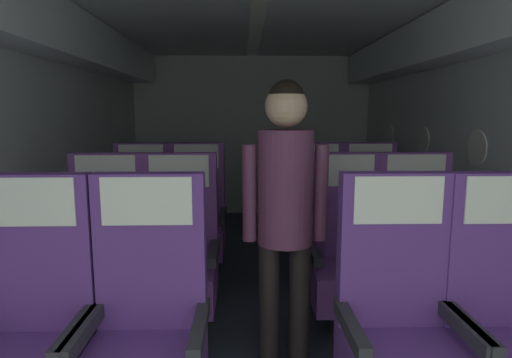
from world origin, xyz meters
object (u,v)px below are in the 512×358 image
at_px(seat_a_right_aisle, 511,335).
at_px(seat_c_left_aisle, 197,222).
at_px(seat_c_right_window, 317,221).
at_px(flight_attendant, 285,201).
at_px(seat_b_right_window, 346,259).
at_px(seat_b_left_window, 105,261).
at_px(seat_a_left_window, 28,341).
at_px(seat_b_left_aisle, 179,261).
at_px(seat_b_right_aisle, 417,259).
at_px(seat_a_left_aisle, 147,339).
at_px(seat_c_right_aisle, 371,221).
at_px(seat_a_right_window, 400,336).
at_px(seat_c_left_window, 141,223).

bearing_deg(seat_a_right_aisle, seat_c_left_aisle, 128.38).
distance_m(seat_c_right_window, flight_attendant, 1.56).
height_order(seat_b_right_window, flight_attendant, flight_attendant).
bearing_deg(seat_b_left_window, seat_b_right_window, -0.27).
xyz_separation_m(seat_a_left_window, flight_attendant, (1.08, 0.48, 0.47)).
distance_m(seat_b_left_aisle, seat_b_right_aisle, 1.49).
distance_m(seat_a_left_aisle, seat_a_right_aisle, 1.50).
height_order(seat_b_left_window, seat_b_right_aisle, same).
height_order(seat_c_left_aisle, seat_c_right_aisle, same).
bearing_deg(seat_c_left_aisle, seat_a_left_aisle, -89.93).
bearing_deg(seat_a_right_aisle, seat_b_left_window, 154.06).
distance_m(seat_a_right_window, seat_b_right_aisle, 1.04).
relative_size(seat_a_right_window, seat_c_left_window, 1.00).
relative_size(seat_a_right_window, flight_attendant, 0.74).
xyz_separation_m(seat_b_left_aisle, seat_c_left_aisle, (0.00, 0.95, 0.00)).
relative_size(seat_a_left_window, seat_c_left_aisle, 1.00).
relative_size(seat_a_left_window, seat_c_right_window, 1.00).
distance_m(seat_b_left_window, seat_c_right_aisle, 2.17).
xyz_separation_m(seat_a_left_window, seat_a_left_aisle, (0.47, 0.00, 0.00)).
distance_m(seat_b_left_window, seat_b_right_window, 1.50).
bearing_deg(seat_a_right_aisle, seat_a_left_aisle, 179.35).
bearing_deg(seat_c_right_aisle, seat_c_right_window, -179.87).
height_order(seat_a_right_window, seat_b_left_window, same).
height_order(seat_b_right_aisle, seat_c_right_aisle, same).
bearing_deg(seat_b_right_window, seat_b_left_aisle, -179.97).
relative_size(seat_a_right_aisle, seat_c_left_window, 1.00).
bearing_deg(seat_c_right_window, seat_c_right_aisle, 0.13).
bearing_deg(seat_a_left_window, seat_c_right_aisle, 44.19).
bearing_deg(seat_a_left_window, seat_b_right_window, 31.76).
xyz_separation_m(seat_b_left_aisle, seat_c_right_window, (1.03, 0.97, 0.00)).
xyz_separation_m(seat_c_right_aisle, seat_c_right_window, (-0.46, -0.00, 0.00)).
bearing_deg(seat_c_right_aisle, seat_b_right_aisle, -89.85).
distance_m(seat_a_left_aisle, seat_b_left_window, 1.04).
bearing_deg(seat_a_left_window, seat_a_right_aisle, -0.39).
distance_m(seat_b_left_window, seat_b_right_aisle, 1.95).
relative_size(seat_a_left_aisle, seat_a_right_aisle, 1.00).
bearing_deg(seat_b_right_window, flight_attendant, -133.24).
bearing_deg(seat_c_left_aisle, flight_attendant, -66.59).
xyz_separation_m(seat_a_right_aisle, seat_a_right_window, (-0.46, 0.01, 0.00)).
bearing_deg(flight_attendant, seat_b_left_window, -24.06).
height_order(seat_c_left_window, seat_c_right_aisle, same).
distance_m(seat_b_right_window, seat_c_left_window, 1.77).
bearing_deg(seat_c_right_aisle, seat_b_left_window, -153.71).
height_order(seat_b_left_aisle, seat_c_right_aisle, same).
bearing_deg(seat_a_left_window, seat_b_left_window, 89.44).
height_order(seat_a_left_window, seat_b_right_aisle, same).
bearing_deg(seat_a_right_window, seat_b_left_aisle, 138.06).
bearing_deg(seat_c_right_aisle, seat_a_right_aisle, -89.63).
relative_size(seat_a_left_aisle, seat_b_right_aisle, 1.00).
relative_size(seat_b_left_window, seat_b_left_aisle, 1.00).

